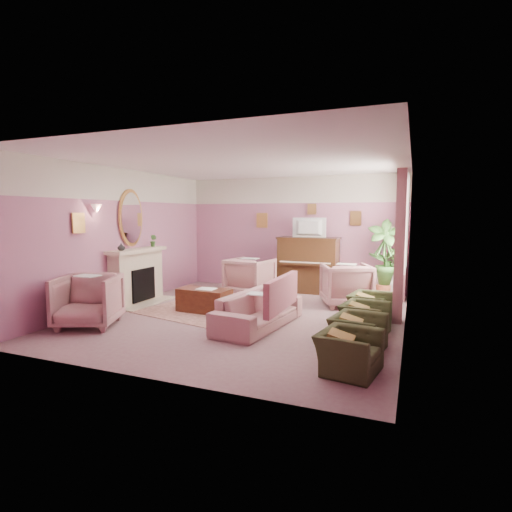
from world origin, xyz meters
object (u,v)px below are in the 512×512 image
at_px(side_table, 388,283).
at_px(olive_chair_c, 365,313).
at_px(television, 308,226).
at_px(floral_armchair_left, 250,275).
at_px(sofa, 259,303).
at_px(olive_chair_b, 358,327).
at_px(piano, 308,265).
at_px(floral_armchair_right, 346,282).
at_px(floral_armchair_front, 88,298).
at_px(coffee_table, 204,300).
at_px(olive_chair_d, 371,303).
at_px(olive_chair_a, 349,345).

bearing_deg(side_table, olive_chair_c, -93.04).
relative_size(television, floral_armchair_left, 0.83).
distance_m(sofa, olive_chair_b, 1.80).
xyz_separation_m(piano, floral_armchair_right, (1.08, -1.13, -0.17)).
xyz_separation_m(floral_armchair_front, olive_chair_c, (4.35, 1.28, -0.15)).
relative_size(floral_armchair_right, side_table, 1.38).
relative_size(coffee_table, floral_armchair_right, 1.03).
bearing_deg(olive_chair_d, television, 128.31).
xyz_separation_m(floral_armchair_left, olive_chair_c, (2.84, -2.11, -0.15)).
distance_m(olive_chair_d, side_table, 2.11).
relative_size(television, floral_armchair_right, 0.83).
distance_m(floral_armchair_right, floral_armchair_front, 4.90).
bearing_deg(floral_armchair_right, coffee_table, -147.78).
bearing_deg(coffee_table, olive_chair_c, -6.01).
bearing_deg(floral_armchair_left, coffee_table, -96.55).
xyz_separation_m(floral_armchair_right, floral_armchair_front, (-3.76, -3.14, 0.00)).
height_order(floral_armchair_front, olive_chair_b, floral_armchair_front).
bearing_deg(side_table, sofa, -120.34).
distance_m(floral_armchair_left, floral_armchair_front, 3.72).
bearing_deg(piano, olive_chair_a, -70.12).
distance_m(olive_chair_c, side_table, 2.93).
height_order(floral_armchair_left, olive_chair_b, floral_armchair_left).
height_order(coffee_table, olive_chair_b, olive_chair_b).
relative_size(olive_chair_a, side_table, 1.09).
bearing_deg(floral_armchair_left, olive_chair_b, -45.99).
height_order(floral_armchair_left, olive_chair_a, floral_armchair_left).
relative_size(olive_chair_a, olive_chair_c, 1.00).
xyz_separation_m(sofa, olive_chair_a, (1.70, -1.40, -0.07)).
distance_m(olive_chair_c, olive_chair_d, 0.82).
distance_m(television, side_table, 2.22).
relative_size(sofa, olive_chair_a, 2.57).
bearing_deg(olive_chair_c, sofa, -172.03).
xyz_separation_m(olive_chair_b, side_table, (0.16, 3.75, 0.02)).
xyz_separation_m(piano, olive_chair_a, (1.67, -4.63, -0.32)).
height_order(piano, olive_chair_b, piano).
height_order(floral_armchair_right, side_table, floral_armchair_right).
xyz_separation_m(sofa, olive_chair_b, (1.70, -0.58, -0.07)).
distance_m(olive_chair_b, side_table, 3.75).
bearing_deg(olive_chair_c, coffee_table, 173.99).
bearing_deg(television, olive_chair_b, -65.99).
bearing_deg(coffee_table, floral_armchair_left, 83.45).
bearing_deg(floral_armchair_front, olive_chair_b, 6.04).
distance_m(sofa, floral_armchair_left, 2.62).
bearing_deg(olive_chair_c, piano, 119.25).
bearing_deg(coffee_table, television, 62.44).
distance_m(olive_chair_b, olive_chair_d, 1.64).
height_order(piano, side_table, piano).
height_order(piano, coffee_table, piano).
xyz_separation_m(piano, sofa, (-0.02, -3.23, -0.26)).
bearing_deg(floral_armchair_front, floral_armchair_left, 65.90).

